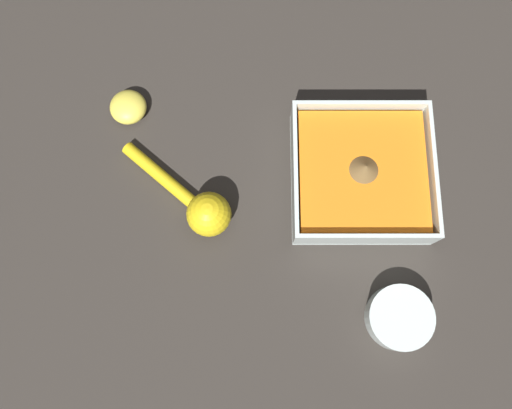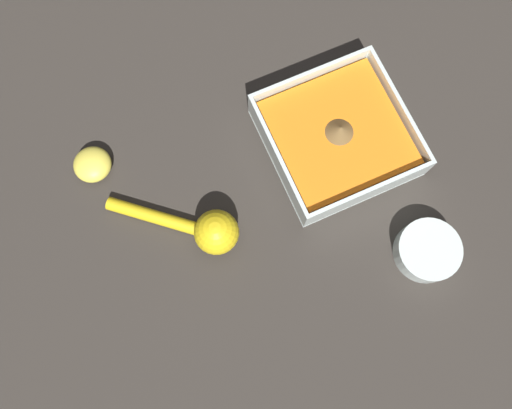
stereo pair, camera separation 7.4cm
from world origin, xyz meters
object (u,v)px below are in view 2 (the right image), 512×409
at_px(spice_bowl, 427,251).
at_px(lemon_squeezer, 206,229).
at_px(square_dish, 337,137).
at_px(lemon_half, 92,164).

bearing_deg(spice_bowl, lemon_squeezer, 151.03).
bearing_deg(lemon_squeezer, square_dish, 52.78).
bearing_deg(spice_bowl, square_dish, 102.02).
distance_m(lemon_squeezer, lemon_half, 0.21).
height_order(square_dish, spice_bowl, square_dish).
bearing_deg(lemon_half, lemon_squeezer, -54.20).
bearing_deg(lemon_squeezer, spice_bowl, 11.30).
xyz_separation_m(square_dish, lemon_squeezer, (-0.24, -0.05, 0.01)).
xyz_separation_m(square_dish, spice_bowl, (0.05, -0.21, -0.01)).
bearing_deg(square_dish, spice_bowl, -77.98).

